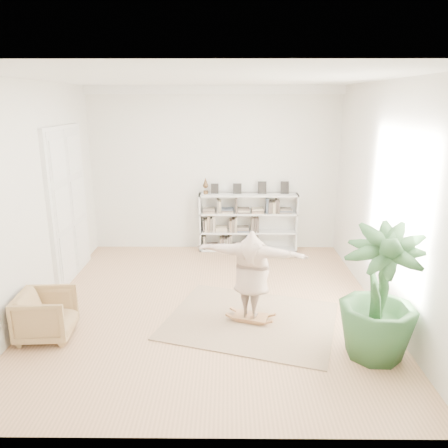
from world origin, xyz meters
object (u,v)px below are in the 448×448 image
Objects in this scene: bookshelf at (248,223)px; armchair at (46,315)px; rocker_board at (251,317)px; person at (252,272)px; houseplant at (379,294)px.

armchair is (-3.04, -3.86, -0.29)m from bookshelf.
armchair is 3.00m from rocker_board.
armchair is 3.02m from person.
houseplant is (1.59, -0.93, 0.08)m from person.
person is at bearing 149.73° from houseplant.
houseplant reaches higher than person.
bookshelf is 2.92× the size of armchair.
armchair is 1.30× the size of rocker_board.
armchair is at bearing -153.25° from rocker_board.
rocker_board is at bearing 149.73° from houseplant.
person reaches higher than armchair.
houseplant is at bearing -99.55° from armchair.
houseplant is (1.59, -0.93, 0.83)m from rocker_board.
bookshelf is 3.42m from rocker_board.
armchair is at bearing 26.75° from person.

